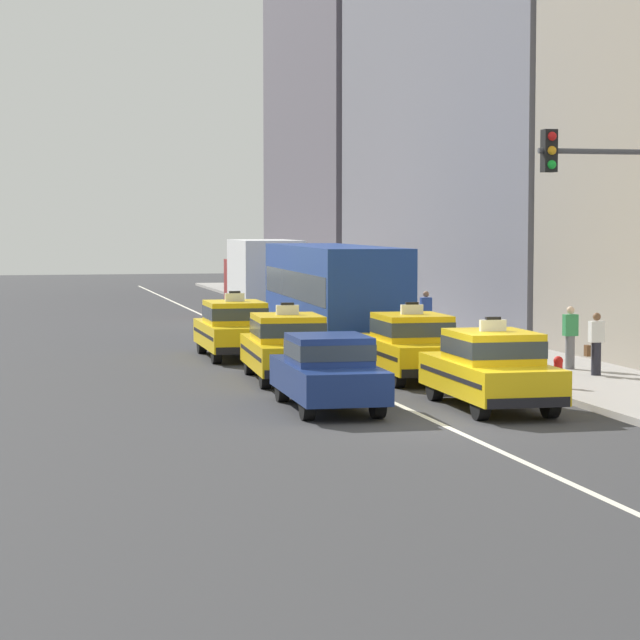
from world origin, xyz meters
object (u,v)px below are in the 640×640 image
object	(u,v)px
taxi_left_second	(287,346)
pedestrian_by_storefront	(426,314)
taxi_right_nearest	(491,368)
pedestrian_near_crosswalk	(570,337)
sedan_left_nearest	(328,370)
traffic_light_pole	(632,228)
taxi_left_third	(234,328)
taxi_right_second	(411,345)
pedestrian_mid_block	(596,344)
fire_hydrant	(558,370)
box_truck_right_fourth	(262,277)
bus_right_third	(332,291)

from	to	relation	value
taxi_left_second	pedestrian_by_storefront	xyz separation A→B (m)	(6.72, 9.76, 0.04)
taxi_right_nearest	pedestrian_near_crosswalk	size ratio (longest dim) A/B	2.82
sedan_left_nearest	traffic_light_pole	world-z (taller)	traffic_light_pole
taxi_left_second	taxi_left_third	world-z (taller)	same
taxi_right_second	traffic_light_pole	xyz separation A→B (m)	(1.28, -9.49, 2.94)
traffic_light_pole	taxi_right_nearest	bearing A→B (deg)	106.43
taxi_right_second	pedestrian_near_crosswalk	distance (m)	4.39
pedestrian_mid_block	fire_hydrant	size ratio (longest dim) A/B	2.13
taxi_right_nearest	traffic_light_pole	world-z (taller)	traffic_light_pole
box_truck_right_fourth	pedestrian_by_storefront	xyz separation A→B (m)	(3.53, -10.32, -0.86)
pedestrian_near_crosswalk	pedestrian_by_storefront	world-z (taller)	pedestrian_near_crosswalk
taxi_right_nearest	taxi_right_second	world-z (taller)	same
taxi_left_third	pedestrian_mid_block	size ratio (longest dim) A/B	2.94
taxi_left_second	taxi_right_second	size ratio (longest dim) A/B	1.01
taxi_right_second	pedestrian_near_crosswalk	size ratio (longest dim) A/B	2.82
bus_right_third	fire_hydrant	distance (m)	12.46
sedan_left_nearest	pedestrian_mid_block	xyz separation A→B (m)	(7.67, 3.49, 0.08)
pedestrian_by_storefront	fire_hydrant	world-z (taller)	pedestrian_by_storefront
box_truck_right_fourth	traffic_light_pole	size ratio (longest dim) A/B	1.26
pedestrian_near_crosswalk	fire_hydrant	bearing A→B (deg)	-117.45
taxi_left_third	taxi_right_second	world-z (taller)	same
pedestrian_mid_block	traffic_light_pole	size ratio (longest dim) A/B	0.28
taxi_left_third	pedestrian_by_storefront	size ratio (longest dim) A/B	2.98
taxi_right_nearest	pedestrian_by_storefront	distance (m)	16.14
pedestrian_by_storefront	fire_hydrant	xyz separation A→B (m)	(-1.20, -13.73, -0.37)
taxi_left_third	fire_hydrant	distance (m)	11.53
taxi_right_nearest	pedestrian_mid_block	size ratio (longest dim) A/B	2.95
bus_right_third	pedestrian_mid_block	distance (m)	10.91
sedan_left_nearest	pedestrian_by_storefront	bearing A→B (deg)	65.23
fire_hydrant	taxi_right_nearest	bearing A→B (deg)	-139.98
sedan_left_nearest	fire_hydrant	world-z (taller)	sedan_left_nearest
taxi_right_second	bus_right_third	size ratio (longest dim) A/B	0.41
sedan_left_nearest	taxi_right_nearest	xyz separation A→B (m)	(3.36, -0.68, 0.03)
bus_right_third	pedestrian_mid_block	xyz separation A→B (m)	(4.29, -9.99, -0.89)
sedan_left_nearest	pedestrian_mid_block	world-z (taller)	pedestrian_mid_block
taxi_left_third	pedestrian_by_storefront	xyz separation A→B (m)	(7.04, 3.80, 0.04)
taxi_left_second	fire_hydrant	xyz separation A→B (m)	(5.52, -3.97, -0.33)
fire_hydrant	taxi_left_second	bearing A→B (deg)	144.29
pedestrian_mid_block	box_truck_right_fourth	bearing A→B (deg)	101.02
taxi_left_second	fire_hydrant	world-z (taller)	taxi_left_second
pedestrian_by_storefront	traffic_light_pole	bearing A→B (deg)	-96.91
sedan_left_nearest	fire_hydrant	xyz separation A→B (m)	(5.74, 1.32, -0.30)
pedestrian_mid_block	bus_right_third	bearing A→B (deg)	113.24
pedestrian_by_storefront	traffic_light_pole	xyz separation A→B (m)	(-2.40, -19.77, 2.91)
sedan_left_nearest	fire_hydrant	bearing A→B (deg)	12.93
bus_right_third	sedan_left_nearest	bearing A→B (deg)	-104.08
pedestrian_by_storefront	bus_right_third	bearing A→B (deg)	-156.31
sedan_left_nearest	traffic_light_pole	size ratio (longest dim) A/B	0.78
pedestrian_near_crosswalk	pedestrian_mid_block	bearing A→B (deg)	-88.97
taxi_right_second	traffic_light_pole	distance (m)	10.02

